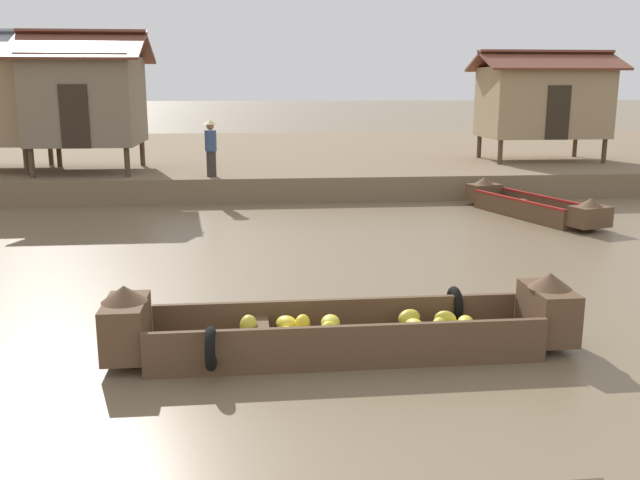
# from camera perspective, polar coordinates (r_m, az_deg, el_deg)

# --- Properties ---
(ground_plane) EXTENTS (300.00, 300.00, 0.00)m
(ground_plane) POSITION_cam_1_polar(r_m,az_deg,el_deg) (13.25, -5.98, -2.14)
(ground_plane) COLOR #726047
(riverbank_strip) EXTENTS (160.00, 20.00, 0.74)m
(riverbank_strip) POSITION_cam_1_polar(r_m,az_deg,el_deg) (30.05, -5.92, 6.81)
(riverbank_strip) COLOR #756047
(riverbank_strip) RESTS_ON ground
(banana_boat) EXTENTS (5.96, 1.84, 0.99)m
(banana_boat) POSITION_cam_1_polar(r_m,az_deg,el_deg) (8.88, 2.21, -7.37)
(banana_boat) COLOR brown
(banana_boat) RESTS_ON ground
(fishing_skiff_distant) EXTENTS (2.25, 4.73, 0.80)m
(fishing_skiff_distant) POSITION_cam_1_polar(r_m,az_deg,el_deg) (18.90, 16.98, 2.69)
(fishing_skiff_distant) COLOR brown
(fishing_skiff_distant) RESTS_ON ground
(stilt_house_mid_left) EXTENTS (3.80, 3.86, 4.27)m
(stilt_house_mid_left) POSITION_cam_1_polar(r_m,az_deg,el_deg) (22.75, -18.65, 11.04)
(stilt_house_mid_left) COLOR #4C3826
(stilt_house_mid_left) RESTS_ON riverbank_strip
(stilt_house_mid_right) EXTENTS (4.81, 3.11, 3.83)m
(stilt_house_mid_right) POSITION_cam_1_polar(r_m,az_deg,el_deg) (26.10, 17.86, 10.88)
(stilt_house_mid_right) COLOR #4C3826
(stilt_house_mid_right) RESTS_ON riverbank_strip
(vendor_person) EXTENTS (0.44, 0.44, 1.66)m
(vendor_person) POSITION_cam_1_polar(r_m,az_deg,el_deg) (20.65, -8.98, 7.73)
(vendor_person) COLOR #332D28
(vendor_person) RESTS_ON riverbank_strip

